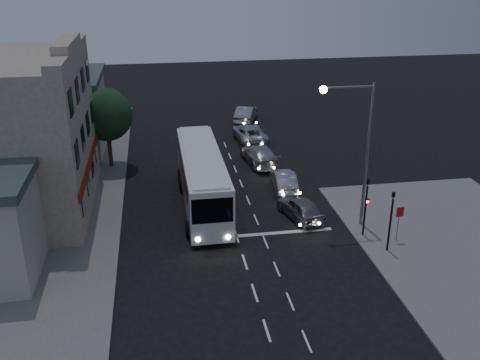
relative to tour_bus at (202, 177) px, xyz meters
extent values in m
plane|color=black|center=(1.59, -6.77, -2.05)|extent=(120.00, 120.00, 0.00)
cube|color=slate|center=(-11.41, 1.23, -1.99)|extent=(12.00, 50.00, 0.12)
cube|color=silver|center=(1.59, -13.77, -2.04)|extent=(0.12, 1.60, 0.01)
cube|color=silver|center=(1.59, -10.77, -2.04)|extent=(0.12, 1.60, 0.01)
cube|color=silver|center=(1.59, -7.77, -2.04)|extent=(0.12, 1.60, 0.01)
cube|color=silver|center=(1.59, -4.77, -2.04)|extent=(0.12, 1.60, 0.01)
cube|color=silver|center=(1.59, -1.77, -2.04)|extent=(0.12, 1.60, 0.01)
cube|color=silver|center=(1.59, 1.23, -2.04)|extent=(0.12, 1.60, 0.01)
cube|color=silver|center=(1.59, 4.23, -2.04)|extent=(0.12, 1.60, 0.01)
cube|color=silver|center=(1.59, 7.23, -2.04)|extent=(0.12, 1.60, 0.01)
cube|color=silver|center=(1.59, 10.23, -2.04)|extent=(0.12, 1.60, 0.01)
cube|color=silver|center=(3.19, -14.77, -2.04)|extent=(0.10, 1.50, 0.01)
cube|color=silver|center=(3.19, -11.77, -2.04)|extent=(0.10, 1.50, 0.01)
cube|color=silver|center=(3.19, -8.77, -2.04)|extent=(0.10, 1.50, 0.01)
cube|color=silver|center=(3.19, -5.77, -2.04)|extent=(0.10, 1.50, 0.01)
cube|color=silver|center=(3.19, -2.77, -2.04)|extent=(0.10, 1.50, 0.01)
cube|color=silver|center=(3.19, 0.23, -2.04)|extent=(0.10, 1.50, 0.01)
cube|color=silver|center=(3.19, 3.23, -2.04)|extent=(0.10, 1.50, 0.01)
cube|color=silver|center=(3.19, 6.23, -2.04)|extent=(0.10, 1.50, 0.01)
cube|color=silver|center=(3.19, 9.23, -2.04)|extent=(0.10, 1.50, 0.01)
cube|color=silver|center=(3.19, 12.23, -2.04)|extent=(0.10, 1.50, 0.01)
cube|color=silver|center=(3.59, -4.77, -2.04)|extent=(8.00, 0.35, 0.01)
cube|color=white|center=(0.00, 0.00, -0.05)|extent=(2.62, 12.34, 3.29)
cube|color=white|center=(0.00, 0.00, 1.65)|extent=(2.21, 11.93, 0.18)
cube|color=black|center=(0.00, -6.11, 0.47)|extent=(2.36, 0.13, 1.54)
cube|color=black|center=(1.29, 0.51, 0.62)|extent=(0.08, 10.28, 0.92)
cube|color=black|center=(-1.29, 0.51, 0.62)|extent=(0.08, 10.28, 0.92)
cube|color=#C02945|center=(1.31, 1.03, -0.51)|extent=(0.05, 5.65, 1.44)
cube|color=#C02945|center=(-1.31, 1.03, -0.51)|extent=(0.05, 5.65, 1.44)
cylinder|color=black|center=(-1.28, -4.32, -1.54)|extent=(0.36, 1.03, 1.03)
cylinder|color=black|center=(1.28, -4.32, -1.54)|extent=(0.36, 1.03, 1.03)
cylinder|color=black|center=(-1.28, 2.57, -1.54)|extent=(0.36, 1.03, 1.03)
cylinder|color=black|center=(1.28, 2.57, -1.54)|extent=(0.36, 1.03, 1.03)
cylinder|color=black|center=(-1.28, 4.32, -1.54)|extent=(0.36, 1.03, 1.03)
cylinder|color=black|center=(1.28, 4.32, -1.54)|extent=(0.36, 1.03, 1.03)
cylinder|color=#FFF2CC|center=(-0.87, -6.19, -1.28)|extent=(0.27, 0.05, 0.27)
cylinder|color=#FFF2CC|center=(0.87, -6.19, -1.28)|extent=(0.27, 0.05, 0.27)
imported|color=gray|center=(6.05, -2.97, -1.33)|extent=(2.68, 4.50, 1.44)
imported|color=#B3B3B3|center=(6.08, 1.65, -1.35)|extent=(1.84, 4.38, 1.41)
imported|color=#ACACAF|center=(5.34, 7.12, -1.29)|extent=(2.72, 5.48, 1.53)
imported|color=#A8ADB9|center=(5.56, 12.90, -1.29)|extent=(2.77, 5.60, 1.52)
imported|color=#9898A3|center=(6.25, 19.08, -1.24)|extent=(3.22, 5.21, 1.62)
cylinder|color=black|center=(9.19, -5.97, -0.33)|extent=(0.12, 0.12, 3.20)
imported|color=black|center=(9.19, -5.97, 1.72)|extent=(0.15, 0.18, 0.90)
cube|color=black|center=(9.19, -6.15, 0.37)|extent=(0.25, 0.12, 0.30)
cube|color=#FF0C0C|center=(9.19, -6.22, 0.37)|extent=(0.16, 0.02, 0.18)
cylinder|color=black|center=(9.89, -7.97, -0.33)|extent=(0.12, 0.12, 3.20)
imported|color=black|center=(9.89, -7.97, 1.72)|extent=(0.18, 0.15, 0.90)
cylinder|color=slate|center=(10.89, -6.97, -0.93)|extent=(0.06, 0.06, 2.00)
cube|color=red|center=(10.89, -7.04, -0.03)|extent=(0.45, 0.03, 0.60)
cylinder|color=slate|center=(9.59, -4.57, 2.57)|extent=(0.20, 0.20, 9.00)
cylinder|color=slate|center=(8.09, -4.57, 6.87)|extent=(3.00, 0.12, 0.12)
sphere|color=#FFBF59|center=(6.59, -4.57, 6.77)|extent=(0.44, 0.44, 0.44)
cube|color=gray|center=(-12.41, 1.23, 3.07)|extent=(10.00, 12.00, 10.00)
cube|color=gray|center=(-7.91, 1.23, 8.32)|extent=(1.00, 12.00, 0.50)
cube|color=gray|center=(-7.91, 1.23, 8.82)|extent=(1.00, 6.00, 0.50)
cube|color=maroon|center=(-7.36, 1.23, 1.07)|extent=(0.15, 12.00, 0.50)
cube|color=black|center=(-7.39, -3.27, 0.27)|extent=(0.06, 1.30, 1.50)
cube|color=black|center=(-7.39, -0.27, 0.27)|extent=(0.06, 1.30, 1.50)
cube|color=black|center=(-7.39, 2.73, 0.27)|extent=(0.06, 1.30, 1.50)
cube|color=black|center=(-7.39, 5.73, 0.27)|extent=(0.06, 1.30, 1.50)
cube|color=black|center=(-7.39, -3.27, 3.27)|extent=(0.06, 1.30, 1.50)
cube|color=black|center=(-7.39, -0.27, 3.27)|extent=(0.06, 1.30, 1.50)
cube|color=black|center=(-7.39, 2.73, 3.27)|extent=(0.06, 1.30, 1.50)
cube|color=black|center=(-7.39, 5.73, 3.27)|extent=(0.06, 1.30, 1.50)
cube|color=black|center=(-7.39, -3.27, 6.27)|extent=(0.06, 1.30, 1.50)
cube|color=black|center=(-7.39, -0.27, 6.27)|extent=(0.06, 1.30, 1.50)
cube|color=black|center=(-7.39, 2.73, 6.27)|extent=(0.06, 1.30, 1.50)
cube|color=black|center=(-7.39, 5.73, 6.27)|extent=(0.06, 1.30, 1.50)
cube|color=#BDAE9B|center=(-11.91, 13.23, 1.07)|extent=(9.00, 9.00, 6.00)
cube|color=#394F46|center=(-11.91, 13.23, 4.32)|extent=(9.40, 9.40, 0.50)
cylinder|color=black|center=(-6.61, 8.23, -0.53)|extent=(0.32, 0.32, 2.80)
sphere|color=black|center=(-6.61, 8.23, 2.27)|extent=(4.00, 4.00, 4.00)
sphere|color=#2A5F32|center=(-6.41, 8.83, 2.97)|extent=(2.60, 2.60, 2.60)
sphere|color=black|center=(-6.91, 7.63, 2.67)|extent=(2.40, 2.40, 2.40)
camera|label=1|loc=(-2.78, -33.10, 13.75)|focal=40.00mm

